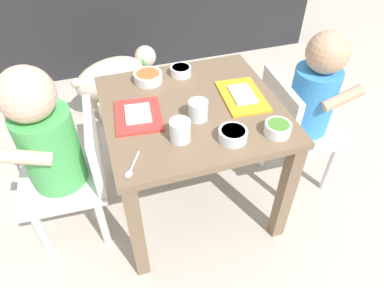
{
  "coord_description": "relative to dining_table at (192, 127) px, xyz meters",
  "views": [
    {
      "loc": [
        -0.27,
        -0.88,
        1.16
      ],
      "look_at": [
        0.0,
        0.0,
        0.31
      ],
      "focal_mm": 32.72,
      "sensor_mm": 36.0,
      "label": 1
    }
  ],
  "objects": [
    {
      "name": "water_cup_right",
      "position": [
        0.0,
        -0.06,
        0.11
      ],
      "size": [
        0.06,
        0.06,
        0.06
      ],
      "color": "white",
      "rests_on": "dining_table"
    },
    {
      "name": "food_tray_left",
      "position": [
        -0.18,
        0.0,
        0.09
      ],
      "size": [
        0.16,
        0.19,
        0.02
      ],
      "color": "red",
      "rests_on": "dining_table"
    },
    {
      "name": "food_tray_right",
      "position": [
        0.18,
        0.0,
        0.09
      ],
      "size": [
        0.15,
        0.21,
        0.02
      ],
      "color": "gold",
      "rests_on": "dining_table"
    },
    {
      "name": "seated_child_left",
      "position": [
        -0.45,
        0.0,
        0.05
      ],
      "size": [
        0.29,
        0.29,
        0.7
      ],
      "color": "white",
      "rests_on": "ground"
    },
    {
      "name": "ground_plane",
      "position": [
        0.0,
        0.0,
        -0.39
      ],
      "size": [
        7.0,
        7.0,
        0.0
      ],
      "primitive_type": "plane",
      "color": "beige"
    },
    {
      "name": "veggie_bowl_far",
      "position": [
        0.2,
        -0.2,
        0.1
      ],
      "size": [
        0.08,
        0.08,
        0.04
      ],
      "color": "white",
      "rests_on": "dining_table"
    },
    {
      "name": "dog",
      "position": [
        -0.19,
        0.71,
        -0.19
      ],
      "size": [
        0.47,
        0.31,
        0.31
      ],
      "color": "beige",
      "rests_on": "ground"
    },
    {
      "name": "seated_child_right",
      "position": [
        0.45,
        -0.01,
        0.03
      ],
      "size": [
        0.29,
        0.29,
        0.67
      ],
      "color": "white",
      "rests_on": "ground"
    },
    {
      "name": "cereal_bowl_left_side",
      "position": [
        -0.1,
        0.19,
        0.1
      ],
      "size": [
        0.1,
        0.1,
        0.03
      ],
      "color": "white",
      "rests_on": "dining_table"
    },
    {
      "name": "water_cup_left",
      "position": [
        -0.08,
        -0.14,
        0.11
      ],
      "size": [
        0.06,
        0.06,
        0.07
      ],
      "color": "white",
      "rests_on": "dining_table"
    },
    {
      "name": "dining_table",
      "position": [
        0.0,
        0.0,
        0.0
      ],
      "size": [
        0.57,
        0.55,
        0.48
      ],
      "color": "#7A6047",
      "rests_on": "ground"
    },
    {
      "name": "cereal_bowl_right_side",
      "position": [
        0.07,
        -0.19,
        0.1
      ],
      "size": [
        0.08,
        0.08,
        0.03
      ],
      "color": "white",
      "rests_on": "dining_table"
    },
    {
      "name": "veggie_bowl_near",
      "position": [
        0.02,
        0.2,
        0.1
      ],
      "size": [
        0.08,
        0.08,
        0.03
      ],
      "color": "white",
      "rests_on": "dining_table"
    },
    {
      "name": "spoon_by_left_tray",
      "position": [
        -0.24,
        -0.22,
        0.09
      ],
      "size": [
        0.06,
        0.09,
        0.01
      ],
      "color": "silver",
      "rests_on": "dining_table"
    }
  ]
}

